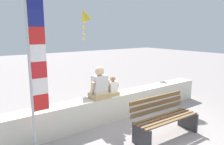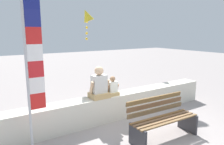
% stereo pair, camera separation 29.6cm
% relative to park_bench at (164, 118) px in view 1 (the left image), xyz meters
% --- Properties ---
extents(ground_plane, '(40.00, 40.00, 0.00)m').
position_rel_park_bench_xyz_m(ground_plane, '(-0.14, 0.21, -0.42)').
color(ground_plane, gray).
extents(seawall_ledge, '(6.12, 0.47, 0.66)m').
position_rel_park_bench_xyz_m(seawall_ledge, '(-0.14, 1.49, -0.08)').
color(seawall_ledge, beige).
rests_on(seawall_ledge, ground).
extents(park_bench, '(1.62, 0.66, 0.88)m').
position_rel_park_bench_xyz_m(park_bench, '(0.00, 0.00, 0.00)').
color(park_bench, brown).
rests_on(park_bench, ground).
extents(person_adult, '(0.53, 0.39, 0.81)m').
position_rel_park_bench_xyz_m(person_adult, '(-0.75, 1.45, 0.56)').
color(person_adult, tan).
rests_on(person_adult, seawall_ledge).
extents(person_child, '(0.33, 0.24, 0.51)m').
position_rel_park_bench_xyz_m(person_child, '(-0.35, 1.45, 0.45)').
color(person_child, tan).
rests_on(person_child, seawall_ledge).
extents(flag_banner, '(0.33, 0.05, 3.01)m').
position_rel_park_bench_xyz_m(flag_banner, '(-2.44, 0.98, 1.33)').
color(flag_banner, '#B7B7BC').
rests_on(flag_banner, ground).
extents(kite_yellow, '(0.52, 0.64, 0.98)m').
position_rel_park_bench_xyz_m(kite_yellow, '(-0.29, 2.98, 2.36)').
color(kite_yellow, yellow).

